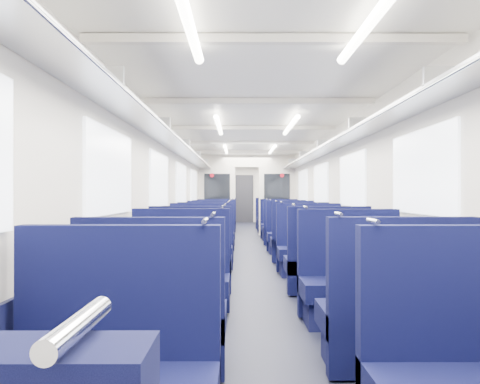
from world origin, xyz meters
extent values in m
cube|color=black|center=(0.00, 0.00, 0.00)|extent=(2.80, 18.00, 0.01)
cube|color=white|center=(0.00, 0.00, 2.35)|extent=(2.80, 18.00, 0.01)
cube|color=beige|center=(-1.40, 0.00, 1.18)|extent=(0.02, 18.00, 2.35)
cube|color=black|center=(-1.39, 0.00, 0.35)|extent=(0.03, 17.90, 0.70)
cube|color=beige|center=(1.40, 0.00, 1.18)|extent=(0.02, 18.00, 2.35)
cube|color=black|center=(1.39, 0.00, 0.35)|extent=(0.03, 17.90, 0.70)
cube|color=beige|center=(0.00, 9.00, 1.18)|extent=(2.80, 0.02, 2.35)
cube|color=#B2B5BA|center=(-1.22, 0.00, 1.97)|extent=(0.34, 17.40, 0.04)
cylinder|color=silver|center=(-1.04, 0.00, 1.95)|extent=(0.02, 17.40, 0.02)
cube|color=#B2B5BA|center=(-1.22, -6.00, 2.05)|extent=(0.34, 0.03, 0.14)
cube|color=#B2B5BA|center=(-1.22, -4.00, 2.05)|extent=(0.34, 0.03, 0.14)
cube|color=#B2B5BA|center=(-1.22, -2.00, 2.05)|extent=(0.34, 0.03, 0.14)
cube|color=#B2B5BA|center=(-1.22, 0.00, 2.05)|extent=(0.34, 0.03, 0.14)
cube|color=#B2B5BA|center=(-1.22, 2.00, 2.05)|extent=(0.34, 0.03, 0.14)
cube|color=#B2B5BA|center=(-1.22, 4.00, 2.05)|extent=(0.34, 0.03, 0.14)
cube|color=#B2B5BA|center=(-1.22, 6.00, 2.05)|extent=(0.34, 0.03, 0.14)
cube|color=#B2B5BA|center=(-1.22, 8.00, 2.05)|extent=(0.34, 0.03, 0.14)
cube|color=#B2B5BA|center=(1.22, 0.00, 1.97)|extent=(0.34, 17.40, 0.04)
cylinder|color=silver|center=(1.04, 0.00, 1.95)|extent=(0.02, 17.40, 0.02)
cube|color=#B2B5BA|center=(1.22, -6.00, 2.05)|extent=(0.34, 0.03, 0.14)
cube|color=#B2B5BA|center=(1.22, -4.00, 2.05)|extent=(0.34, 0.03, 0.14)
cube|color=#B2B5BA|center=(1.22, -2.00, 2.05)|extent=(0.34, 0.03, 0.14)
cube|color=#B2B5BA|center=(1.22, 0.00, 2.05)|extent=(0.34, 0.03, 0.14)
cube|color=#B2B5BA|center=(1.22, 2.00, 2.05)|extent=(0.34, 0.03, 0.14)
cube|color=#B2B5BA|center=(1.22, 4.00, 2.05)|extent=(0.34, 0.03, 0.14)
cube|color=#B2B5BA|center=(1.22, 6.00, 2.05)|extent=(0.34, 0.03, 0.14)
cube|color=#B2B5BA|center=(1.22, 8.00, 2.05)|extent=(0.34, 0.03, 0.14)
cube|color=white|center=(-1.38, -5.20, 1.42)|extent=(0.02, 1.30, 0.75)
cube|color=white|center=(-1.38, -2.90, 1.42)|extent=(0.02, 1.30, 0.75)
cube|color=white|center=(-1.38, -0.60, 1.42)|extent=(0.02, 1.30, 0.75)
cube|color=white|center=(-1.38, 1.70, 1.42)|extent=(0.02, 1.30, 0.75)
cube|color=white|center=(-1.38, 4.50, 1.42)|extent=(0.02, 1.30, 0.75)
cube|color=white|center=(-1.38, 6.80, 1.42)|extent=(0.02, 1.30, 0.75)
cube|color=white|center=(1.38, -5.20, 1.42)|extent=(0.02, 1.30, 0.75)
cube|color=white|center=(1.38, -2.90, 1.42)|extent=(0.02, 1.30, 0.75)
cube|color=white|center=(1.38, -0.60, 1.42)|extent=(0.02, 1.30, 0.75)
cube|color=white|center=(1.38, 1.70, 1.42)|extent=(0.02, 1.30, 0.75)
cube|color=white|center=(1.38, 4.50, 1.42)|extent=(0.02, 1.30, 0.75)
cube|color=white|center=(1.38, 6.80, 1.42)|extent=(0.02, 1.30, 0.75)
cube|color=beige|center=(0.00, -6.00, 2.31)|extent=(2.70, 0.06, 0.06)
cube|color=beige|center=(0.00, -4.00, 2.31)|extent=(2.70, 0.06, 0.06)
cube|color=beige|center=(0.00, -2.00, 2.31)|extent=(2.70, 0.06, 0.06)
cube|color=beige|center=(0.00, 0.00, 2.31)|extent=(2.70, 0.06, 0.06)
cube|color=beige|center=(0.00, 2.00, 2.31)|extent=(2.70, 0.06, 0.06)
cube|color=beige|center=(0.00, 4.00, 2.31)|extent=(2.70, 0.06, 0.06)
cube|color=beige|center=(0.00, 6.00, 2.31)|extent=(2.70, 0.06, 0.06)
cube|color=beige|center=(0.00, 8.00, 2.31)|extent=(2.70, 0.06, 0.06)
cylinder|color=white|center=(-0.55, -6.50, 2.26)|extent=(0.07, 1.60, 0.07)
cylinder|color=white|center=(-0.55, -2.50, 2.26)|extent=(0.07, 1.60, 0.07)
cylinder|color=white|center=(-0.55, 1.00, 2.26)|extent=(0.07, 1.60, 0.07)
cylinder|color=white|center=(-0.55, 5.50, 2.26)|extent=(0.07, 1.60, 0.07)
cylinder|color=white|center=(0.55, -6.50, 2.26)|extent=(0.07, 1.60, 0.07)
cylinder|color=white|center=(0.55, -2.50, 2.26)|extent=(0.07, 1.60, 0.07)
cylinder|color=white|center=(0.55, 1.00, 2.26)|extent=(0.07, 1.60, 0.07)
cylinder|color=white|center=(0.55, 5.50, 2.26)|extent=(0.07, 1.60, 0.07)
cube|color=black|center=(0.00, 8.94, 1.00)|extent=(0.75, 0.06, 2.00)
cube|color=beige|center=(-0.88, 3.42, 1.18)|extent=(1.05, 0.08, 2.35)
cube|color=black|center=(-0.87, 3.37, 1.40)|extent=(0.76, 0.02, 0.80)
cylinder|color=red|center=(-1.02, 3.36, 1.75)|extent=(0.12, 0.01, 0.12)
cube|color=beige|center=(0.88, 3.42, 1.18)|extent=(1.05, 0.08, 2.35)
cube|color=black|center=(0.87, 3.37, 1.40)|extent=(0.76, 0.02, 0.80)
cylinder|color=red|center=(1.02, 3.36, 1.75)|extent=(0.12, 0.01, 0.12)
cube|color=beige|center=(0.00, 3.42, 2.17)|extent=(0.70, 0.08, 0.35)
cylinder|color=silver|center=(-0.41, -8.52, 1.09)|extent=(0.02, 0.15, 0.02)
cube|color=#0B0E36|center=(-0.83, -6.88, 0.55)|extent=(0.99, 0.09, 1.05)
cylinder|color=silver|center=(-0.41, -6.88, 1.09)|extent=(0.02, 0.15, 0.02)
cube|color=#0B0E36|center=(0.83, -6.90, 0.55)|extent=(0.99, 0.09, 1.05)
cylinder|color=silver|center=(0.41, -6.90, 1.09)|extent=(0.02, 0.15, 0.02)
cube|color=#0B0E36|center=(-0.83, -6.00, 0.34)|extent=(0.99, 0.52, 0.17)
cube|color=black|center=(-0.83, -6.00, 0.13)|extent=(0.91, 0.41, 0.25)
cube|color=#0B0E36|center=(-0.83, -6.21, 0.55)|extent=(0.99, 0.09, 1.05)
cylinder|color=silver|center=(-0.41, -6.21, 1.09)|extent=(0.02, 0.15, 0.02)
cube|color=#0B0E36|center=(0.83, -5.97, 0.34)|extent=(0.99, 0.52, 0.17)
cube|color=black|center=(0.83, -5.97, 0.13)|extent=(0.91, 0.41, 0.25)
cube|color=#0B0E36|center=(0.83, -6.18, 0.55)|extent=(0.99, 0.09, 1.05)
cylinder|color=silver|center=(0.41, -6.18, 1.09)|extent=(0.02, 0.15, 0.02)
cube|color=#0B0E36|center=(-0.83, -4.86, 0.34)|extent=(0.99, 0.52, 0.17)
cube|color=black|center=(-0.83, -4.86, 0.13)|extent=(0.91, 0.41, 0.25)
cube|color=#0B0E36|center=(-0.83, -4.65, 0.55)|extent=(0.99, 0.09, 1.05)
cylinder|color=silver|center=(-0.41, -4.65, 1.09)|extent=(0.02, 0.15, 0.02)
cube|color=#0B0E36|center=(0.83, -5.02, 0.34)|extent=(0.99, 0.52, 0.17)
cube|color=black|center=(0.83, -5.02, 0.13)|extent=(0.91, 0.41, 0.25)
cube|color=#0B0E36|center=(0.83, -4.81, 0.55)|extent=(0.99, 0.09, 1.05)
cylinder|color=silver|center=(0.41, -4.81, 1.09)|extent=(0.02, 0.15, 0.02)
cube|color=#0B0E36|center=(-0.83, -3.65, 0.34)|extent=(0.99, 0.52, 0.17)
cube|color=black|center=(-0.83, -3.65, 0.13)|extent=(0.91, 0.41, 0.25)
cube|color=#0B0E36|center=(-0.83, -3.87, 0.55)|extent=(0.99, 0.09, 1.05)
cylinder|color=silver|center=(-0.41, -3.87, 1.09)|extent=(0.02, 0.15, 0.02)
cube|color=#0B0E36|center=(0.83, -3.72, 0.34)|extent=(0.99, 0.52, 0.17)
cube|color=black|center=(0.83, -3.72, 0.13)|extent=(0.91, 0.41, 0.25)
cube|color=#0B0E36|center=(0.83, -3.93, 0.55)|extent=(0.99, 0.09, 1.05)
cylinder|color=silver|center=(0.41, -3.93, 1.09)|extent=(0.02, 0.15, 0.02)
cube|color=#0B0E36|center=(-0.83, -2.53, 0.34)|extent=(0.99, 0.52, 0.17)
cube|color=black|center=(-0.83, -2.53, 0.13)|extent=(0.91, 0.41, 0.25)
cube|color=#0B0E36|center=(-0.83, -2.32, 0.55)|extent=(0.99, 0.09, 1.05)
cylinder|color=silver|center=(-0.41, -2.32, 1.09)|extent=(0.02, 0.15, 0.02)
cube|color=#0B0E36|center=(0.83, -2.67, 0.34)|extent=(0.99, 0.52, 0.17)
cube|color=black|center=(0.83, -2.67, 0.13)|extent=(0.91, 0.41, 0.25)
cube|color=#0B0E36|center=(0.83, -2.46, 0.55)|extent=(0.99, 0.09, 1.05)
cylinder|color=silver|center=(0.41, -2.46, 1.09)|extent=(0.02, 0.15, 0.02)
cube|color=#0B0E36|center=(-0.83, -1.33, 0.34)|extent=(0.99, 0.52, 0.17)
cube|color=black|center=(-0.83, -1.33, 0.13)|extent=(0.91, 0.41, 0.25)
cube|color=#0B0E36|center=(-0.83, -1.54, 0.55)|extent=(0.99, 0.09, 1.05)
cylinder|color=silver|center=(-0.41, -1.54, 1.09)|extent=(0.02, 0.15, 0.02)
cube|color=#0B0E36|center=(0.83, -1.37, 0.34)|extent=(0.99, 0.52, 0.17)
cube|color=black|center=(0.83, -1.37, 0.13)|extent=(0.91, 0.41, 0.25)
cube|color=#0B0E36|center=(0.83, -1.58, 0.55)|extent=(0.99, 0.09, 1.05)
cylinder|color=silver|center=(0.41, -1.58, 1.09)|extent=(0.02, 0.15, 0.02)
cube|color=#0B0E36|center=(-0.83, -0.28, 0.34)|extent=(0.99, 0.52, 0.17)
cube|color=black|center=(-0.83, -0.28, 0.13)|extent=(0.91, 0.41, 0.25)
cube|color=#0B0E36|center=(-0.83, -0.07, 0.55)|extent=(0.99, 0.09, 1.05)
cylinder|color=silver|center=(-0.41, -0.07, 1.09)|extent=(0.02, 0.15, 0.02)
cube|color=#0B0E36|center=(0.83, -0.33, 0.34)|extent=(0.99, 0.52, 0.17)
cube|color=black|center=(0.83, -0.33, 0.13)|extent=(0.91, 0.41, 0.25)
cube|color=#0B0E36|center=(0.83, -0.12, 0.55)|extent=(0.99, 0.09, 1.05)
cylinder|color=silver|center=(0.41, -0.12, 1.09)|extent=(0.02, 0.15, 0.02)
cube|color=#0B0E36|center=(-0.83, 0.98, 0.34)|extent=(0.99, 0.52, 0.17)
cube|color=black|center=(-0.83, 0.98, 0.13)|extent=(0.91, 0.41, 0.25)
cube|color=#0B0E36|center=(-0.83, 0.76, 0.55)|extent=(0.99, 0.09, 1.05)
cylinder|color=silver|center=(-0.41, 0.76, 1.09)|extent=(0.02, 0.15, 0.02)
cube|color=#0B0E36|center=(0.83, 1.06, 0.34)|extent=(0.99, 0.52, 0.17)
cube|color=black|center=(0.83, 1.06, 0.13)|extent=(0.91, 0.41, 0.25)
cube|color=#0B0E36|center=(0.83, 0.85, 0.55)|extent=(0.99, 0.09, 1.05)
cylinder|color=silver|center=(0.41, 0.85, 1.09)|extent=(0.02, 0.15, 0.02)
cube|color=#0B0E36|center=(-0.83, 1.88, 0.34)|extent=(0.99, 0.52, 0.17)
cube|color=black|center=(-0.83, 1.88, 0.13)|extent=(0.91, 0.41, 0.25)
cube|color=#0B0E36|center=(-0.83, 2.10, 0.55)|extent=(0.99, 0.09, 1.05)
cylinder|color=silver|center=(-0.41, 2.10, 1.09)|extent=(0.02, 0.15, 0.02)
cube|color=#0B0E36|center=(0.83, 2.11, 0.34)|extent=(0.99, 0.52, 0.17)
cube|color=black|center=(0.83, 2.11, 0.13)|extent=(0.91, 0.41, 0.25)
cube|color=#0B0E36|center=(0.83, 2.32, 0.55)|extent=(0.99, 0.09, 1.05)
cylinder|color=silver|center=(0.41, 2.32, 1.09)|extent=(0.02, 0.15, 0.02)
cube|color=#0B0E36|center=(-0.83, 4.29, 0.34)|extent=(0.99, 0.52, 0.17)
cube|color=black|center=(-0.83, 4.29, 0.13)|extent=(0.91, 0.41, 0.25)
cube|color=#0B0E36|center=(-0.83, 4.08, 0.55)|extent=(0.99, 0.09, 1.05)
cylinder|color=silver|center=(-0.41, 4.08, 1.09)|extent=(0.02, 0.15, 0.02)
cube|color=#0B0E36|center=(0.83, 4.19, 0.34)|extent=(0.99, 0.52, 0.17)
cube|color=black|center=(0.83, 4.19, 0.13)|extent=(0.91, 0.41, 0.25)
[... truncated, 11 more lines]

